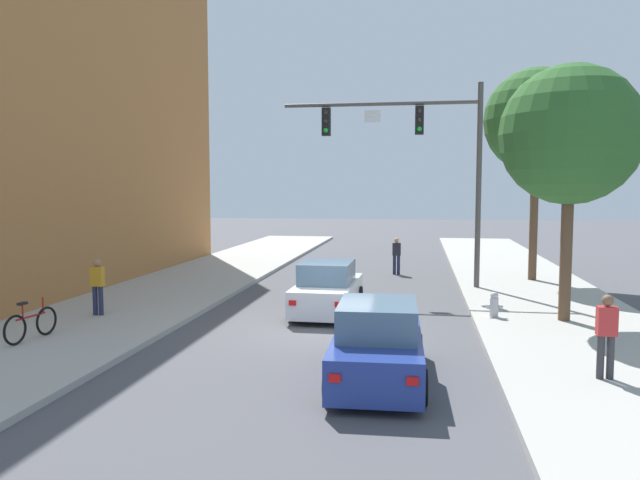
% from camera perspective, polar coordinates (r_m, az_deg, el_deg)
% --- Properties ---
extents(ground_plane, '(120.00, 120.00, 0.00)m').
position_cam_1_polar(ground_plane, '(16.57, 0.51, -8.45)').
color(ground_plane, '#4C4C51').
extents(sidewalk_left, '(5.00, 60.00, 0.15)m').
position_cam_1_polar(sidewalk_left, '(18.65, -19.79, -7.00)').
color(sidewalk_left, '#A8A59E').
rests_on(sidewalk_left, ground).
extents(sidewalk_right, '(5.00, 60.00, 0.15)m').
position_cam_1_polar(sidewalk_right, '(16.88, 23.15, -8.34)').
color(sidewalk_right, '#A8A59E').
rests_on(sidewalk_right, ground).
extents(traffic_signal_mast, '(7.36, 0.38, 7.50)m').
position_cam_1_polar(traffic_signal_mast, '(23.15, 9.41, 8.66)').
color(traffic_signal_mast, '#514C47').
rests_on(traffic_signal_mast, sidewalk_right).
extents(car_lead_white, '(1.88, 4.26, 1.60)m').
position_cam_1_polar(car_lead_white, '(18.70, 0.72, -4.67)').
color(car_lead_white, silver).
rests_on(car_lead_white, ground).
extents(car_following_blue, '(1.93, 4.29, 1.60)m').
position_cam_1_polar(car_following_blue, '(12.28, 5.42, -9.74)').
color(car_following_blue, navy).
rests_on(car_following_blue, ground).
extents(pedestrian_sidewalk_left_walker, '(0.36, 0.22, 1.64)m').
position_cam_1_polar(pedestrian_sidewalk_left_walker, '(18.77, -20.08, -3.87)').
color(pedestrian_sidewalk_left_walker, '#232847').
rests_on(pedestrian_sidewalk_left_walker, sidewalk_left).
extents(pedestrian_crossing_road, '(0.36, 0.22, 1.64)m').
position_cam_1_polar(pedestrian_crossing_road, '(27.21, 7.17, -1.31)').
color(pedestrian_crossing_road, '#232847').
rests_on(pedestrian_crossing_road, ground).
extents(pedestrian_sidewalk_right_walker, '(0.36, 0.22, 1.64)m').
position_cam_1_polar(pedestrian_sidewalk_right_walker, '(13.03, 25.20, -7.81)').
color(pedestrian_sidewalk_right_walker, '#333338').
rests_on(pedestrian_sidewalk_right_walker, sidewalk_right).
extents(bicycle_leaning, '(0.26, 1.77, 0.98)m').
position_cam_1_polar(bicycle_leaning, '(16.43, -25.39, -7.11)').
color(bicycle_leaning, black).
rests_on(bicycle_leaning, sidewalk_left).
extents(fire_hydrant, '(0.48, 0.24, 0.72)m').
position_cam_1_polar(fire_hydrant, '(18.19, 15.97, -5.82)').
color(fire_hydrant, '#B2B2B7').
rests_on(fire_hydrant, sidewalk_right).
extents(street_tree_nearest, '(3.80, 3.80, 7.02)m').
position_cam_1_polar(street_tree_nearest, '(18.11, 22.34, 9.01)').
color(street_tree_nearest, brown).
rests_on(street_tree_nearest, sidewalk_right).
extents(street_tree_second, '(4.11, 4.11, 8.39)m').
position_cam_1_polar(street_tree_second, '(25.90, 19.59, 10.43)').
color(street_tree_second, brown).
rests_on(street_tree_second, sidewalk_right).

